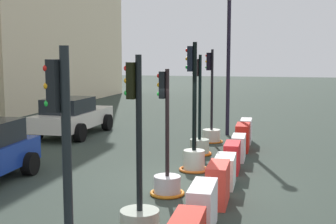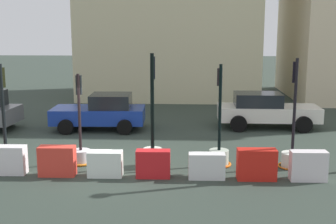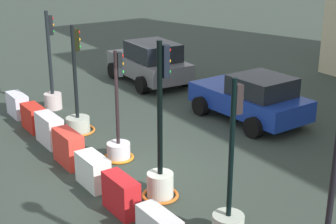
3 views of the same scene
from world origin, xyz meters
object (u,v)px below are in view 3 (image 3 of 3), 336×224
object	(u,v)px
traffic_light_4	(229,215)
construction_barrier_1	(34,118)
car_blue_estate	(251,98)
construction_barrier_2	(50,130)
traffic_light_1	(78,117)
traffic_light_2	(119,143)
car_grey_saloon	(150,62)
traffic_light_0	(52,89)
traffic_light_3	(160,171)
construction_barrier_0	(18,105)
construction_barrier_4	(93,171)
construction_barrier_3	(68,148)
construction_barrier_5	(121,195)

from	to	relation	value
traffic_light_4	construction_barrier_1	distance (m)	7.96
car_blue_estate	construction_barrier_2	bearing A→B (deg)	-105.06
traffic_light_1	construction_barrier_1	world-z (taller)	traffic_light_1
traffic_light_2	construction_barrier_1	size ratio (longest dim) A/B	2.90
car_grey_saloon	traffic_light_0	bearing A→B (deg)	-77.53
traffic_light_3	construction_barrier_0	bearing A→B (deg)	-172.12
traffic_light_1	car_blue_estate	xyz separation A→B (m)	(2.15, 5.07, 0.31)
traffic_light_0	car_blue_estate	size ratio (longest dim) A/B	0.83
traffic_light_1	construction_barrier_4	distance (m)	3.69
construction_barrier_3	construction_barrier_5	world-z (taller)	construction_barrier_3
construction_barrier_4	car_blue_estate	xyz separation A→B (m)	(-1.37, 6.21, 0.39)
traffic_light_2	construction_barrier_4	world-z (taller)	traffic_light_2
traffic_light_2	traffic_light_3	bearing A→B (deg)	-4.55
construction_barrier_2	construction_barrier_5	world-z (taller)	construction_barrier_2
traffic_light_1	car_grey_saloon	xyz separation A→B (m)	(-3.50, 4.68, 0.39)
traffic_light_2	construction_barrier_1	world-z (taller)	traffic_light_2
traffic_light_1	traffic_light_4	world-z (taller)	traffic_light_4
construction_barrier_4	traffic_light_0	bearing A→B (deg)	167.80
construction_barrier_4	construction_barrier_5	xyz separation A→B (m)	(1.44, -0.02, 0.03)
construction_barrier_0	car_grey_saloon	xyz separation A→B (m)	(-1.08, 5.77, 0.48)
traffic_light_2	construction_barrier_1	distance (m)	3.56
construction_barrier_5	car_blue_estate	world-z (taller)	car_blue_estate
construction_barrier_3	construction_barrier_2	bearing A→B (deg)	177.32
traffic_light_0	traffic_light_1	distance (m)	2.52
construction_barrier_1	car_grey_saloon	size ratio (longest dim) A/B	0.24
traffic_light_0	construction_barrier_1	world-z (taller)	traffic_light_0
construction_barrier_4	car_grey_saloon	distance (m)	9.12
traffic_light_1	construction_barrier_2	distance (m)	1.19
traffic_light_0	construction_barrier_5	world-z (taller)	traffic_light_0
car_blue_estate	traffic_light_1	bearing A→B (deg)	-112.94
traffic_light_4	car_blue_estate	world-z (taller)	traffic_light_4
traffic_light_1	construction_barrier_3	xyz separation A→B (m)	(2.06, -1.15, -0.01)
traffic_light_4	construction_barrier_2	xyz separation A→B (m)	(-6.48, -1.21, -0.07)
traffic_light_3	construction_barrier_4	size ratio (longest dim) A/B	3.51
traffic_light_4	construction_barrier_1	size ratio (longest dim) A/B	3.22
traffic_light_2	construction_barrier_4	size ratio (longest dim) A/B	2.86
traffic_light_4	car_blue_estate	xyz separation A→B (m)	(-4.83, 4.94, 0.27)
traffic_light_2	traffic_light_4	size ratio (longest dim) A/B	0.90
traffic_light_4	construction_barrier_3	size ratio (longest dim) A/B	3.00
traffic_light_2	construction_barrier_4	distance (m)	1.62
construction_barrier_3	traffic_light_0	bearing A→B (deg)	163.90
construction_barrier_3	car_blue_estate	distance (m)	6.23
traffic_light_0	traffic_light_2	size ratio (longest dim) A/B	1.14
construction_barrier_1	construction_barrier_4	distance (m)	4.41
traffic_light_0	traffic_light_1	xyz separation A→B (m)	(2.50, -0.16, -0.24)
traffic_light_4	traffic_light_3	bearing A→B (deg)	-174.06
construction_barrier_1	construction_barrier_4	bearing A→B (deg)	-0.84
construction_barrier_1	construction_barrier_3	distance (m)	2.96
car_blue_estate	construction_barrier_4	bearing A→B (deg)	-77.59
traffic_light_1	traffic_light_4	bearing A→B (deg)	1.07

